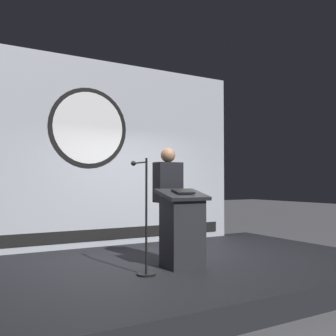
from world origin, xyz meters
TOP-DOWN VIEW (x-y plane):
  - ground_plane at (0.00, 0.00)m, footprint 40.00×40.00m
  - stage_platform at (0.00, 0.00)m, footprint 6.40×4.00m
  - banner_display at (-0.03, 1.85)m, footprint 4.82×0.12m
  - podium at (-0.05, -0.38)m, footprint 0.64×0.50m
  - speaker_person at (0.00, 0.10)m, footprint 0.40×0.26m
  - microphone_stand at (-0.68, -0.48)m, footprint 0.24×0.55m

SIDE VIEW (x-z plane):
  - ground_plane at x=0.00m, z-range 0.00..0.00m
  - stage_platform at x=0.00m, z-range 0.00..0.30m
  - microphone_stand at x=-0.68m, z-range 0.08..1.56m
  - podium at x=-0.05m, z-range 0.29..1.37m
  - speaker_person at x=0.00m, z-range 0.32..2.01m
  - banner_display at x=-0.03m, z-range 0.30..3.72m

